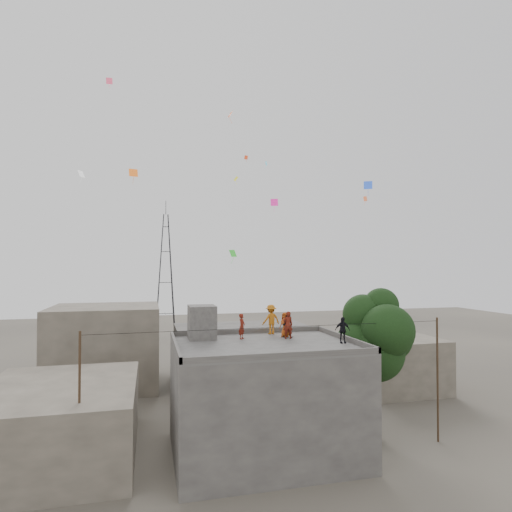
% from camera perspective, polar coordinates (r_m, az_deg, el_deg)
% --- Properties ---
extents(ground, '(140.00, 140.00, 0.00)m').
position_cam_1_polar(ground, '(26.36, 1.11, -24.80)').
color(ground, '#433F37').
rests_on(ground, ground).
extents(main_building, '(10.00, 8.00, 6.10)m').
position_cam_1_polar(main_building, '(25.30, 1.11, -18.46)').
color(main_building, '#44413F').
rests_on(main_building, ground).
extents(parapet, '(10.00, 8.00, 0.30)m').
position_cam_1_polar(parapet, '(24.55, 1.10, -11.30)').
color(parapet, '#44413F').
rests_on(parapet, main_building).
extents(stair_head_box, '(1.60, 1.80, 2.00)m').
position_cam_1_polar(stair_head_box, '(26.34, -7.22, -8.74)').
color(stair_head_box, '#44413F').
rests_on(stair_head_box, main_building).
extents(neighbor_west, '(8.00, 10.00, 4.00)m').
position_cam_1_polar(neighbor_west, '(27.13, -24.71, -19.47)').
color(neighbor_west, '#564F44').
rests_on(neighbor_west, ground).
extents(neighbor_north, '(12.00, 9.00, 5.00)m').
position_cam_1_polar(neighbor_north, '(39.08, -1.51, -13.14)').
color(neighbor_north, '#44413F').
rests_on(neighbor_north, ground).
extents(neighbor_northwest, '(9.00, 8.00, 7.00)m').
position_cam_1_polar(neighbor_northwest, '(40.12, -19.49, -11.30)').
color(neighbor_northwest, '#564F44').
rests_on(neighbor_northwest, ground).
extents(neighbor_east, '(7.00, 8.00, 4.40)m').
position_cam_1_polar(neighbor_east, '(39.92, 17.39, -13.27)').
color(neighbor_east, '#564F44').
rests_on(neighbor_east, ground).
extents(tree, '(4.90, 4.60, 9.10)m').
position_cam_1_polar(tree, '(27.92, 15.77, -10.34)').
color(tree, black).
rests_on(tree, ground).
extents(utility_line, '(20.12, 0.62, 7.40)m').
position_cam_1_polar(utility_line, '(24.06, 3.13, -17.43)').
color(utility_line, black).
rests_on(utility_line, ground).
extents(transmission_tower, '(2.97, 2.97, 20.01)m').
position_cam_1_polar(transmission_tower, '(63.40, -11.98, -2.60)').
color(transmission_tower, black).
rests_on(transmission_tower, ground).
extents(person_red_adult, '(0.62, 0.43, 1.65)m').
position_cam_1_polar(person_red_adult, '(26.24, 4.27, -9.15)').
color(person_red_adult, maroon).
rests_on(person_red_adult, main_building).
extents(person_orange_child, '(0.82, 0.88, 1.51)m').
position_cam_1_polar(person_orange_child, '(26.94, 3.90, -9.10)').
color(person_orange_child, '#B64B14').
rests_on(person_orange_child, main_building).
extents(person_dark_child, '(0.88, 0.87, 1.43)m').
position_cam_1_polar(person_dark_child, '(26.72, 4.25, -9.25)').
color(person_dark_child, black).
rests_on(person_dark_child, main_building).
extents(person_dark_adult, '(0.90, 0.46, 1.48)m').
position_cam_1_polar(person_dark_adult, '(25.20, 11.46, -9.65)').
color(person_dark_adult, black).
rests_on(person_dark_adult, main_building).
extents(person_orange_adult, '(1.36, 0.98, 1.89)m').
position_cam_1_polar(person_orange_adult, '(27.93, 2.02, -8.44)').
color(person_orange_adult, '#BB6915').
rests_on(person_orange_adult, main_building).
extents(person_red_child, '(0.60, 0.66, 1.51)m').
position_cam_1_polar(person_red_child, '(26.11, -1.89, -9.35)').
color(person_red_child, maroon).
rests_on(person_red_child, main_building).
extents(kites, '(21.24, 15.07, 10.59)m').
position_cam_1_polar(kites, '(31.48, -2.38, 10.52)').
color(kites, orange).
rests_on(kites, ground).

